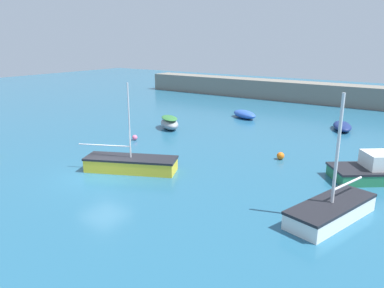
{
  "coord_description": "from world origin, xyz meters",
  "views": [
    {
      "loc": [
        15.52,
        -13.42,
        7.45
      ],
      "look_at": [
        1.48,
        6.69,
        0.58
      ],
      "focal_mm": 35.0,
      "sensor_mm": 36.0,
      "label": 1
    }
  ],
  "objects_px": {
    "rowboat_white_midwater": "(342,126)",
    "mooring_buoy_pink": "(135,138)",
    "rowboat_blue_near": "(244,114)",
    "mooring_buoy_orange": "(281,156)",
    "sailboat_short_mast": "(131,164)",
    "sailboat_tall_mast": "(331,210)",
    "rowboat_with_red_cover": "(169,123)"
  },
  "relations": [
    {
      "from": "mooring_buoy_orange",
      "to": "rowboat_blue_near",
      "type": "bearing_deg",
      "value": 127.31
    },
    {
      "from": "sailboat_tall_mast",
      "to": "rowboat_blue_near",
      "type": "bearing_deg",
      "value": -127.58
    },
    {
      "from": "rowboat_blue_near",
      "to": "mooring_buoy_orange",
      "type": "height_order",
      "value": "rowboat_blue_near"
    },
    {
      "from": "rowboat_blue_near",
      "to": "sailboat_tall_mast",
      "type": "relative_size",
      "value": 0.62
    },
    {
      "from": "sailboat_short_mast",
      "to": "rowboat_with_red_cover",
      "type": "bearing_deg",
      "value": 91.23
    },
    {
      "from": "rowboat_with_red_cover",
      "to": "mooring_buoy_orange",
      "type": "height_order",
      "value": "rowboat_with_red_cover"
    },
    {
      "from": "rowboat_blue_near",
      "to": "sailboat_tall_mast",
      "type": "bearing_deg",
      "value": 155.64
    },
    {
      "from": "rowboat_with_red_cover",
      "to": "mooring_buoy_pink",
      "type": "relative_size",
      "value": 7.59
    },
    {
      "from": "rowboat_blue_near",
      "to": "sailboat_tall_mast",
      "type": "height_order",
      "value": "sailboat_tall_mast"
    },
    {
      "from": "mooring_buoy_orange",
      "to": "mooring_buoy_pink",
      "type": "distance_m",
      "value": 11.17
    },
    {
      "from": "rowboat_blue_near",
      "to": "rowboat_with_red_cover",
      "type": "distance_m",
      "value": 8.43
    },
    {
      "from": "sailboat_tall_mast",
      "to": "rowboat_with_red_cover",
      "type": "xyz_separation_m",
      "value": [
        -16.13,
        9.34,
        0.1
      ]
    },
    {
      "from": "sailboat_tall_mast",
      "to": "sailboat_short_mast",
      "type": "xyz_separation_m",
      "value": [
        -11.33,
        -0.4,
        -0.0
      ]
    },
    {
      "from": "sailboat_tall_mast",
      "to": "sailboat_short_mast",
      "type": "height_order",
      "value": "sailboat_tall_mast"
    },
    {
      "from": "rowboat_white_midwater",
      "to": "mooring_buoy_orange",
      "type": "bearing_deg",
      "value": -27.84
    },
    {
      "from": "rowboat_white_midwater",
      "to": "rowboat_with_red_cover",
      "type": "bearing_deg",
      "value": -78.32
    },
    {
      "from": "rowboat_blue_near",
      "to": "sailboat_short_mast",
      "type": "bearing_deg",
      "value": 123.8
    },
    {
      "from": "rowboat_white_midwater",
      "to": "rowboat_with_red_cover",
      "type": "relative_size",
      "value": 1.19
    },
    {
      "from": "rowboat_with_red_cover",
      "to": "rowboat_blue_near",
      "type": "bearing_deg",
      "value": -74.39
    },
    {
      "from": "rowboat_blue_near",
      "to": "sailboat_short_mast",
      "type": "distance_m",
      "value": 17.6
    },
    {
      "from": "rowboat_white_midwater",
      "to": "mooring_buoy_pink",
      "type": "distance_m",
      "value": 17.54
    },
    {
      "from": "rowboat_blue_near",
      "to": "mooring_buoy_pink",
      "type": "xyz_separation_m",
      "value": [
        -3.06,
        -12.29,
        -0.18
      ]
    },
    {
      "from": "rowboat_blue_near",
      "to": "mooring_buoy_orange",
      "type": "relative_size",
      "value": 7.08
    },
    {
      "from": "rowboat_white_midwater",
      "to": "rowboat_blue_near",
      "type": "relative_size",
      "value": 1.08
    },
    {
      "from": "mooring_buoy_pink",
      "to": "sailboat_short_mast",
      "type": "bearing_deg",
      "value": -48.37
    },
    {
      "from": "mooring_buoy_pink",
      "to": "rowboat_blue_near",
      "type": "bearing_deg",
      "value": 76.02
    },
    {
      "from": "sailboat_tall_mast",
      "to": "mooring_buoy_pink",
      "type": "distance_m",
      "value": 16.7
    },
    {
      "from": "rowboat_white_midwater",
      "to": "sailboat_short_mast",
      "type": "distance_m",
      "value": 19.37
    },
    {
      "from": "mooring_buoy_orange",
      "to": "mooring_buoy_pink",
      "type": "bearing_deg",
      "value": -170.5
    },
    {
      "from": "sailboat_short_mast",
      "to": "rowboat_white_midwater",
      "type": "bearing_deg",
      "value": 42.07
    },
    {
      "from": "rowboat_blue_near",
      "to": "sailboat_short_mast",
      "type": "xyz_separation_m",
      "value": [
        1.6,
        -17.53,
        0.05
      ]
    },
    {
      "from": "rowboat_white_midwater",
      "to": "rowboat_with_red_cover",
      "type": "xyz_separation_m",
      "value": [
        -12.34,
        -8.11,
        0.21
      ]
    }
  ]
}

